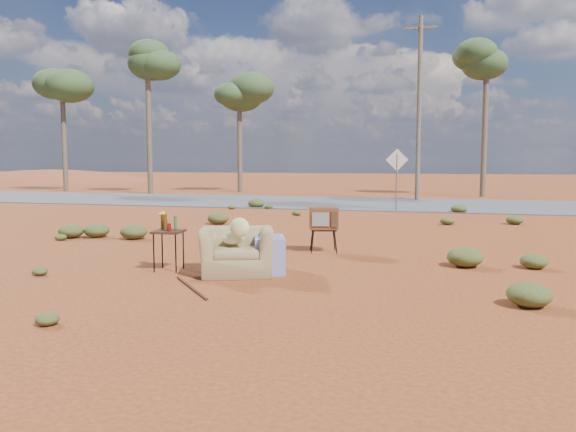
# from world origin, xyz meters

# --- Properties ---
(ground) EXTENTS (140.00, 140.00, 0.00)m
(ground) POSITION_xyz_m (0.00, 0.00, 0.00)
(ground) COLOR #984B1E
(ground) RESTS_ON ground
(highway) EXTENTS (140.00, 7.00, 0.04)m
(highway) POSITION_xyz_m (0.00, 15.00, 0.02)
(highway) COLOR #565659
(highway) RESTS_ON ground
(dirt_mound) EXTENTS (26.00, 18.00, 2.00)m
(dirt_mound) POSITION_xyz_m (-30.00, 34.00, 0.00)
(dirt_mound) COLOR #9E3E26
(dirt_mound) RESTS_ON ground
(armchair) EXTENTS (1.44, 1.22, 0.97)m
(armchair) POSITION_xyz_m (0.02, 0.16, 0.45)
(armchair) COLOR olive
(armchair) RESTS_ON ground
(tv_unit) EXTENTS (0.64, 0.56, 0.87)m
(tv_unit) POSITION_xyz_m (0.82, 2.55, 0.65)
(tv_unit) COLOR black
(tv_unit) RESTS_ON ground
(side_table) EXTENTS (0.50, 0.50, 0.93)m
(side_table) POSITION_xyz_m (-1.26, 0.11, 0.68)
(side_table) COLOR #3C2215
(side_table) RESTS_ON ground
(rusty_bar) EXTENTS (0.99, 1.16, 0.04)m
(rusty_bar) POSITION_xyz_m (-0.32, -1.02, 0.02)
(rusty_bar) COLOR #532A16
(rusty_bar) RESTS_ON ground
(road_sign) EXTENTS (0.78, 0.06, 2.19)m
(road_sign) POSITION_xyz_m (1.50, 12.00, 1.50)
(road_sign) COLOR brown
(road_sign) RESTS_ON ground
(eucalyptus_far_left) EXTENTS (3.20, 3.20, 7.10)m
(eucalyptus_far_left) POSITION_xyz_m (-18.00, 20.00, 5.94)
(eucalyptus_far_left) COLOR brown
(eucalyptus_far_left) RESTS_ON ground
(eucalyptus_left) EXTENTS (3.20, 3.20, 8.10)m
(eucalyptus_left) POSITION_xyz_m (-12.00, 19.00, 6.92)
(eucalyptus_left) COLOR brown
(eucalyptus_left) RESTS_ON ground
(eucalyptus_near_left) EXTENTS (3.20, 3.20, 6.60)m
(eucalyptus_near_left) POSITION_xyz_m (-8.00, 22.00, 5.45)
(eucalyptus_near_left) COLOR brown
(eucalyptus_near_left) RESTS_ON ground
(eucalyptus_center) EXTENTS (3.20, 3.20, 7.60)m
(eucalyptus_center) POSITION_xyz_m (5.00, 21.00, 6.43)
(eucalyptus_center) COLOR brown
(eucalyptus_center) RESTS_ON ground
(utility_pole_center) EXTENTS (1.40, 0.20, 8.00)m
(utility_pole_center) POSITION_xyz_m (2.00, 17.50, 4.15)
(utility_pole_center) COLOR brown
(utility_pole_center) RESTS_ON ground
(scrub_patch) EXTENTS (17.49, 8.07, 0.33)m
(scrub_patch) POSITION_xyz_m (-0.82, 4.41, 0.14)
(scrub_patch) COLOR #525726
(scrub_patch) RESTS_ON ground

